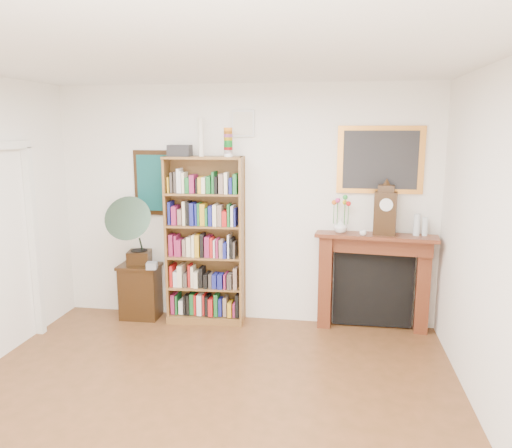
% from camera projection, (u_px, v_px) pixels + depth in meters
% --- Properties ---
extents(room, '(4.51, 5.01, 2.81)m').
position_uv_depth(room, '(180.00, 259.00, 3.48)').
color(room, '#57371A').
rests_on(room, ground).
extents(door_casing, '(0.08, 1.02, 2.17)m').
position_uv_depth(door_casing, '(5.00, 233.00, 5.00)').
color(door_casing, white).
rests_on(door_casing, left_wall).
extents(teal_poster, '(0.58, 0.04, 0.78)m').
position_uv_depth(teal_poster, '(158.00, 183.00, 5.99)').
color(teal_poster, black).
rests_on(teal_poster, back_wall).
extents(small_picture, '(0.26, 0.04, 0.30)m').
position_uv_depth(small_picture, '(243.00, 123.00, 5.70)').
color(small_picture, white).
rests_on(small_picture, back_wall).
extents(gilt_painting, '(0.95, 0.04, 0.75)m').
position_uv_depth(gilt_painting, '(380.00, 160.00, 5.54)').
color(gilt_painting, '#C47E32').
rests_on(gilt_painting, back_wall).
extents(bookshelf, '(0.93, 0.38, 2.28)m').
position_uv_depth(bookshelf, '(205.00, 231.00, 5.85)').
color(bookshelf, brown).
rests_on(bookshelf, floor).
extents(side_cabinet, '(0.50, 0.37, 0.67)m').
position_uv_depth(side_cabinet, '(141.00, 291.00, 6.10)').
color(side_cabinet, black).
rests_on(side_cabinet, floor).
extents(fireplace, '(1.36, 0.45, 1.13)m').
position_uv_depth(fireplace, '(374.00, 273.00, 5.71)').
color(fireplace, '#511C12').
rests_on(fireplace, floor).
extents(gramophone, '(0.62, 0.73, 0.86)m').
position_uv_depth(gramophone, '(133.00, 227.00, 5.86)').
color(gramophone, black).
rests_on(gramophone, side_cabinet).
extents(cd_stack, '(0.14, 0.14, 0.08)m').
position_uv_depth(cd_stack, '(152.00, 266.00, 5.86)').
color(cd_stack, '#A9AAB5').
rests_on(cd_stack, side_cabinet).
extents(mantel_clock, '(0.26, 0.17, 0.56)m').
position_uv_depth(mantel_clock, '(385.00, 211.00, 5.49)').
color(mantel_clock, black).
rests_on(mantel_clock, fireplace).
extents(flower_vase, '(0.20, 0.20, 0.16)m').
position_uv_depth(flower_vase, '(341.00, 226.00, 5.64)').
color(flower_vase, white).
rests_on(flower_vase, fireplace).
extents(teacup, '(0.09, 0.09, 0.06)m').
position_uv_depth(teacup, '(363.00, 233.00, 5.50)').
color(teacup, white).
rests_on(teacup, fireplace).
extents(bottle_left, '(0.07, 0.07, 0.24)m').
position_uv_depth(bottle_left, '(417.00, 225.00, 5.49)').
color(bottle_left, silver).
rests_on(bottle_left, fireplace).
extents(bottle_right, '(0.06, 0.06, 0.20)m').
position_uv_depth(bottle_right, '(425.00, 227.00, 5.49)').
color(bottle_right, silver).
rests_on(bottle_right, fireplace).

